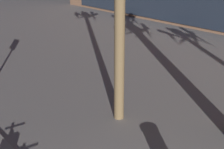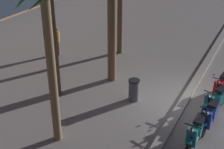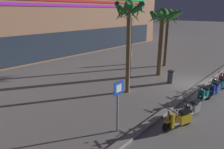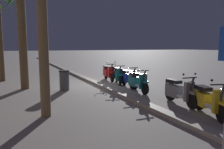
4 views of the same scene
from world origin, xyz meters
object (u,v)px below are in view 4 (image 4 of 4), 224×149
(scooter_teal_mid_centre, at_px, (137,82))
(scooter_blue_far_back, at_px, (128,78))
(litter_bin, at_px, (64,80))
(scooter_teal_second_in_line, at_px, (118,75))
(scooter_red_mid_front, at_px, (108,73))
(scooter_yellow_lead_nearest, at_px, (208,100))
(palm_tree_near_sign, at_px, (21,3))
(scooter_grey_tail_end, at_px, (178,91))

(scooter_teal_mid_centre, bearing_deg, scooter_blue_far_back, -9.60)
(litter_bin, bearing_deg, scooter_teal_mid_centre, -117.47)
(scooter_blue_far_back, xyz_separation_m, scooter_teal_second_in_line, (1.17, -0.01, 0.01))
(scooter_teal_mid_centre, xyz_separation_m, scooter_teal_second_in_line, (2.42, -0.22, 0.01))
(scooter_teal_second_in_line, height_order, scooter_red_mid_front, scooter_red_mid_front)
(scooter_yellow_lead_nearest, distance_m, palm_tree_near_sign, 8.95)
(scooter_yellow_lead_nearest, relative_size, scooter_grey_tail_end, 0.98)
(scooter_teal_second_in_line, bearing_deg, litter_bin, 104.95)
(palm_tree_near_sign, bearing_deg, scooter_teal_mid_centre, -120.91)
(litter_bin, bearing_deg, palm_tree_near_sign, 53.39)
(litter_bin, bearing_deg, scooter_teal_second_in_line, -75.05)
(scooter_red_mid_front, bearing_deg, scooter_yellow_lead_nearest, 179.90)
(scooter_blue_far_back, distance_m, scooter_teal_second_in_line, 1.17)
(scooter_grey_tail_end, distance_m, palm_tree_near_sign, 8.04)
(scooter_teal_mid_centre, relative_size, scooter_blue_far_back, 0.96)
(palm_tree_near_sign, height_order, litter_bin, palm_tree_near_sign)
(scooter_grey_tail_end, xyz_separation_m, palm_tree_near_sign, (5.28, 4.86, 3.62))
(scooter_teal_second_in_line, height_order, palm_tree_near_sign, palm_tree_near_sign)
(scooter_teal_mid_centre, height_order, scooter_teal_second_in_line, same)
(scooter_teal_mid_centre, distance_m, scooter_red_mid_front, 3.71)
(scooter_grey_tail_end, relative_size, litter_bin, 1.85)
(scooter_teal_second_in_line, bearing_deg, scooter_red_mid_front, 1.88)
(scooter_grey_tail_end, relative_size, scooter_teal_mid_centre, 1.01)
(scooter_red_mid_front, bearing_deg, scooter_grey_tail_end, -179.62)
(scooter_blue_far_back, distance_m, scooter_red_mid_front, 2.46)
(scooter_blue_far_back, xyz_separation_m, palm_tree_near_sign, (1.53, 4.85, 3.63))
(scooter_teal_second_in_line, xyz_separation_m, scooter_red_mid_front, (1.28, 0.04, -0.00))
(scooter_blue_far_back, bearing_deg, palm_tree_near_sign, 72.51)
(scooter_grey_tail_end, bearing_deg, scooter_yellow_lead_nearest, 177.67)
(scooter_teal_mid_centre, xyz_separation_m, litter_bin, (1.56, 3.00, 0.04))
(scooter_blue_far_back, height_order, litter_bin, scooter_blue_far_back)
(scooter_yellow_lead_nearest, xyz_separation_m, scooter_red_mid_front, (7.55, -0.01, 0.01))
(scooter_teal_second_in_line, bearing_deg, scooter_yellow_lead_nearest, 179.49)
(scooter_blue_far_back, distance_m, palm_tree_near_sign, 6.25)
(scooter_grey_tail_end, distance_m, scooter_teal_second_in_line, 4.92)
(scooter_yellow_lead_nearest, xyz_separation_m, scooter_grey_tail_end, (1.35, -0.05, 0.01))
(scooter_grey_tail_end, bearing_deg, scooter_teal_mid_centre, 4.93)
(scooter_grey_tail_end, distance_m, scooter_red_mid_front, 6.21)
(scooter_red_mid_front, bearing_deg, litter_bin, 124.01)
(scooter_teal_mid_centre, height_order, scooter_blue_far_back, same)
(scooter_grey_tail_end, distance_m, scooter_blue_far_back, 3.75)
(scooter_yellow_lead_nearest, xyz_separation_m, scooter_teal_second_in_line, (6.27, -0.06, 0.01))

